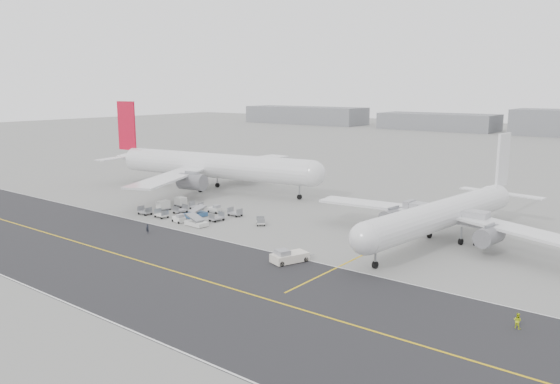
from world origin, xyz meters
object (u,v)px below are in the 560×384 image
Objects in this scene: airliner_b at (446,213)px; ground_crew_b at (517,321)px; pushback_tug at (289,257)px; ground_crew_a at (148,229)px; airliner_a at (210,165)px; jet_bridge at (446,216)px.

airliner_b is 28.18× the size of ground_crew_b.
ground_crew_a is at bearing -154.95° from pushback_tug.
airliner_a is 37.37× the size of ground_crew_a.
airliner_a reaches higher than airliner_b.
ground_crew_b reaches higher than ground_crew_a.
pushback_tug is 33.46m from ground_crew_b.
airliner_a is 36.13× the size of ground_crew_b.
airliner_b is (65.26, -9.73, -1.40)m from airliner_a.
airliner_a is 4.11× the size of jet_bridge.
ground_crew_b is at bearing -48.27° from airliner_b.
pushback_tug is 4.14× the size of ground_crew_b.
pushback_tug is at bearing -133.62° from airliner_a.
ground_crew_a is (21.14, -37.14, -5.50)m from airliner_a.
jet_bridge reaches higher than ground_crew_b.
airliner_b is 3.20× the size of jet_bridge.
airliner_a is 1.28× the size of airliner_b.
ground_crew_a is at bearing -144.10° from jet_bridge.
ground_crew_a is 0.97× the size of ground_crew_b.
ground_crew_a is (-44.12, -27.41, -4.10)m from airliner_b.
ground_crew_b is (84.37, -37.93, -5.47)m from airliner_a.
ground_crew_b is at bearing -7.03° from ground_crew_a.
airliner_a is 66.00m from airliner_b.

